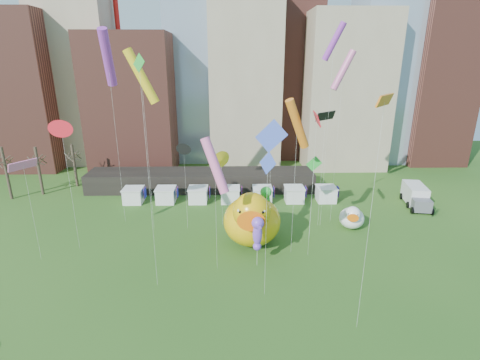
{
  "coord_description": "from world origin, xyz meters",
  "views": [
    {
      "loc": [
        1.45,
        -16.59,
        21.04
      ],
      "look_at": [
        2.0,
        10.64,
        12.0
      ],
      "focal_mm": 27.0,
      "sensor_mm": 36.0,
      "label": 1
    }
  ],
  "objects_px": {
    "box_truck": "(416,196)",
    "seahorse_green": "(266,200)",
    "seahorse_purple": "(258,231)",
    "small_duck": "(352,217)",
    "big_duck": "(252,219)"
  },
  "relations": [
    {
      "from": "box_truck",
      "to": "seahorse_green",
      "type": "bearing_deg",
      "value": -146.87
    },
    {
      "from": "seahorse_green",
      "to": "seahorse_purple",
      "type": "distance_m",
      "value": 6.65
    },
    {
      "from": "small_duck",
      "to": "seahorse_purple",
      "type": "distance_m",
      "value": 16.0
    },
    {
      "from": "seahorse_green",
      "to": "seahorse_purple",
      "type": "height_order",
      "value": "seahorse_green"
    },
    {
      "from": "big_duck",
      "to": "small_duck",
      "type": "xyz_separation_m",
      "value": [
        13.34,
        4.06,
        -1.77
      ]
    },
    {
      "from": "seahorse_green",
      "to": "small_duck",
      "type": "bearing_deg",
      "value": 33.32
    },
    {
      "from": "big_duck",
      "to": "small_duck",
      "type": "distance_m",
      "value": 14.06
    },
    {
      "from": "small_duck",
      "to": "box_truck",
      "type": "xyz_separation_m",
      "value": [
        12.22,
        7.74,
        -0.0
      ]
    },
    {
      "from": "small_duck",
      "to": "box_truck",
      "type": "distance_m",
      "value": 14.47
    },
    {
      "from": "big_duck",
      "to": "seahorse_purple",
      "type": "distance_m",
      "value": 4.96
    },
    {
      "from": "big_duck",
      "to": "seahorse_green",
      "type": "height_order",
      "value": "big_duck"
    },
    {
      "from": "small_duck",
      "to": "seahorse_green",
      "type": "relative_size",
      "value": 0.71
    },
    {
      "from": "small_duck",
      "to": "box_truck",
      "type": "relative_size",
      "value": 0.64
    },
    {
      "from": "big_duck",
      "to": "seahorse_green",
      "type": "relative_size",
      "value": 1.42
    },
    {
      "from": "seahorse_green",
      "to": "box_truck",
      "type": "bearing_deg",
      "value": 44.35
    }
  ]
}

